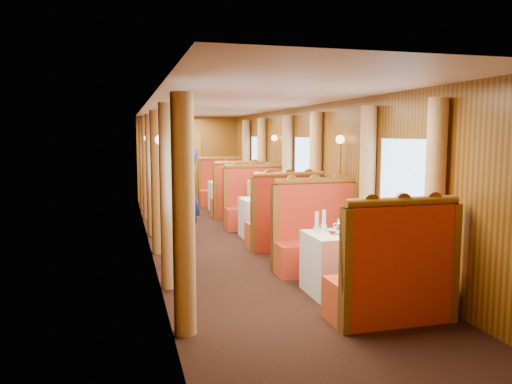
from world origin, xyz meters
name	(u,v)px	position (x,y,z in m)	size (l,w,h in m)	color
floor	(231,239)	(0.00, 0.00, 0.00)	(3.00, 12.00, 0.01)	black
ceiling	(230,105)	(0.00, 0.00, 2.50)	(3.00, 12.00, 0.01)	silver
wall_far	(188,158)	(0.00, 6.00, 1.25)	(3.00, 2.50, 0.01)	brown
wall_near	(411,236)	(0.00, -6.00, 1.25)	(3.00, 2.50, 0.01)	brown
wall_left	(148,175)	(-1.50, 0.00, 1.25)	(12.00, 2.50, 0.01)	brown
wall_right	(306,171)	(1.50, 0.00, 1.25)	(12.00, 2.50, 0.01)	brown
doorway_far	(188,167)	(0.00, 5.97, 1.00)	(0.80, 0.04, 2.00)	#906021
table_near	(349,263)	(0.75, -3.50, 0.38)	(1.05, 0.72, 0.75)	white
banquette_near_fwd	(392,282)	(0.75, -4.51, 0.42)	(1.30, 0.55, 1.34)	#B11316
banquette_near_aft	(318,242)	(0.75, -2.49, 0.42)	(1.30, 0.55, 1.34)	#B11316
table_mid	(269,218)	(0.75, 0.00, 0.38)	(1.05, 0.72, 0.75)	white
banquette_mid_fwd	(286,224)	(0.75, -1.01, 0.42)	(1.30, 0.55, 1.34)	#B11316
banquette_mid_aft	(255,208)	(0.75, 1.01, 0.42)	(1.30, 0.55, 1.34)	#B11316
table_far	(230,196)	(0.75, 3.50, 0.38)	(1.05, 0.72, 0.75)	white
banquette_far_fwd	(239,199)	(0.75, 2.49, 0.42)	(1.30, 0.55, 1.34)	#B11316
banquette_far_aft	(223,190)	(0.75, 4.51, 0.42)	(1.30, 0.55, 1.34)	#B11316
tea_tray	(343,233)	(0.64, -3.54, 0.76)	(0.34, 0.26, 0.01)	silver
teapot_left	(339,230)	(0.57, -3.57, 0.81)	(0.15, 0.12, 0.12)	silver
teapot_right	(352,231)	(0.70, -3.65, 0.81)	(0.14, 0.10, 0.11)	silver
teapot_back	(340,227)	(0.65, -3.44, 0.82)	(0.17, 0.13, 0.14)	silver
fruit_plate	(376,231)	(1.06, -3.58, 0.77)	(0.22, 0.22, 0.05)	white
cup_inboard	(317,225)	(0.35, -3.40, 0.86)	(0.08, 0.08, 0.26)	white
cup_outboard	(324,223)	(0.49, -3.29, 0.86)	(0.08, 0.08, 0.26)	white
rose_vase_mid	(267,189)	(0.72, 0.01, 0.93)	(0.06, 0.06, 0.36)	silver
rose_vase_far	(230,175)	(0.75, 3.47, 0.93)	(0.06, 0.06, 0.36)	silver
window_left_near	(165,181)	(-1.49, -3.50, 1.45)	(1.20, 0.90, 0.01)	#82ADE2
curtain_left_near_a	(184,216)	(-1.38, -4.28, 1.18)	(0.22, 0.22, 2.35)	tan
curtain_left_near_b	(169,197)	(-1.38, -2.72, 1.18)	(0.22, 0.22, 2.35)	tan
window_right_near	(405,175)	(1.49, -3.50, 1.45)	(1.20, 0.90, 0.01)	#82ADE2
curtain_right_near_a	(434,206)	(1.38, -4.28, 1.18)	(0.22, 0.22, 2.35)	tan
curtain_right_near_b	(367,190)	(1.38, -2.72, 1.18)	(0.22, 0.22, 2.35)	tan
window_left_mid	(148,163)	(-1.49, 0.00, 1.45)	(1.20, 0.90, 0.01)	#82ADE2
curtain_left_mid_a	(158,183)	(-1.38, -0.78, 1.18)	(0.22, 0.22, 2.35)	tan
curtain_left_mid_b	(152,175)	(-1.38, 0.78, 1.18)	(0.22, 0.22, 2.35)	tan
window_right_mid	(305,161)	(1.49, 0.00, 1.45)	(1.20, 0.90, 0.01)	#82ADE2
curtain_right_mid_a	(315,179)	(1.38, -0.78, 1.18)	(0.22, 0.22, 2.35)	tan
curtain_right_mid_b	(287,172)	(1.38, 0.78, 1.18)	(0.22, 0.22, 2.35)	tan
window_left_far	(141,155)	(-1.49, 3.50, 1.45)	(1.20, 0.90, 0.01)	#82ADE2
curtain_left_far_a	(147,169)	(-1.38, 2.72, 1.18)	(0.22, 0.22, 2.35)	tan
curtain_left_far_b	(144,165)	(-1.38, 4.28, 1.18)	(0.22, 0.22, 2.35)	tan
window_right_far	(258,154)	(1.49, 3.50, 1.45)	(1.20, 0.90, 0.01)	#82ADE2
curtain_right_far_a	(262,167)	(1.38, 2.72, 1.18)	(0.22, 0.22, 2.35)	tan
curtain_right_far_b	(246,163)	(1.38, 4.28, 1.18)	(0.22, 0.22, 2.35)	tan
sconce_left_fore	(161,174)	(-1.40, -1.75, 1.38)	(0.14, 0.14, 1.95)	#BF8C3F
sconce_right_fore	(340,171)	(1.40, -1.75, 1.38)	(0.14, 0.14, 1.95)	#BF8C3F
sconce_left_aft	(148,162)	(-1.40, 1.75, 1.38)	(0.14, 0.14, 1.95)	#BF8C3F
sconce_right_aft	(274,160)	(1.40, 1.75, 1.38)	(0.14, 0.14, 1.95)	#BF8C3F
steward	(188,193)	(-0.76, 0.22, 0.86)	(0.63, 0.41, 1.73)	navy
passenger	(258,194)	(0.75, 0.77, 0.74)	(0.40, 0.44, 0.76)	beige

